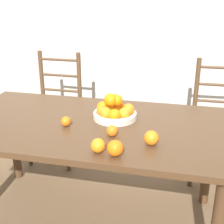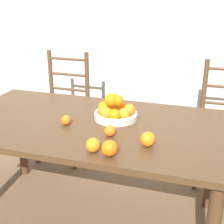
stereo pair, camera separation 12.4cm
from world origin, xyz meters
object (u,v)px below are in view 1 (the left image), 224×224
object	(u,v)px
orange_loose_1	(98,146)
orange_loose_4	(112,131)
fruit_bowl	(115,111)
chair_left	(56,110)
orange_loose_3	(151,138)
orange_loose_2	(66,121)
orange_loose_0	(115,148)
chair_right	(217,124)

from	to	relation	value
orange_loose_1	orange_loose_4	world-z (taller)	orange_loose_1
fruit_bowl	chair_left	world-z (taller)	chair_left
orange_loose_3	orange_loose_2	bearing A→B (deg)	166.07
orange_loose_1	orange_loose_2	bearing A→B (deg)	135.28
orange_loose_2	orange_loose_4	distance (m)	0.31
orange_loose_4	chair_left	size ratio (longest dim) A/B	0.06
orange_loose_2	orange_loose_4	world-z (taller)	orange_loose_4
fruit_bowl	orange_loose_3	xyz separation A→B (m)	(0.27, -0.32, -0.01)
orange_loose_3	chair_left	bearing A→B (deg)	133.94
fruit_bowl	orange_loose_3	bearing A→B (deg)	-49.52
orange_loose_2	orange_loose_3	bearing A→B (deg)	-13.93
orange_loose_2	orange_loose_0	bearing A→B (deg)	-38.09
fruit_bowl	orange_loose_0	bearing A→B (deg)	-76.97
fruit_bowl	orange_loose_4	size ratio (longest dim) A/B	4.36
orange_loose_0	chair_left	bearing A→B (deg)	124.94
orange_loose_3	chair_left	distance (m)	1.46
orange_loose_1	orange_loose_3	xyz separation A→B (m)	(0.25, 0.14, 0.00)
orange_loose_1	orange_loose_3	distance (m)	0.29
orange_loose_1	chair_right	size ratio (longest dim) A/B	0.07
orange_loose_0	orange_loose_4	size ratio (longest dim) A/B	1.28
orange_loose_1	chair_left	distance (m)	1.42
orange_loose_2	orange_loose_1	bearing A→B (deg)	-44.72
orange_loose_0	orange_loose_2	size ratio (longest dim) A/B	1.37
orange_loose_0	orange_loose_4	xyz separation A→B (m)	(-0.07, 0.22, -0.01)
orange_loose_3	fruit_bowl	bearing A→B (deg)	130.48
orange_loose_0	chair_right	bearing A→B (deg)	62.72
fruit_bowl	orange_loose_4	bearing A→B (deg)	-80.40
orange_loose_3	orange_loose_4	xyz separation A→B (m)	(-0.23, 0.06, -0.01)
orange_loose_0	fruit_bowl	bearing A→B (deg)	103.03
orange_loose_4	orange_loose_2	bearing A→B (deg)	166.18
orange_loose_1	orange_loose_4	distance (m)	0.20
orange_loose_4	orange_loose_3	bearing A→B (deg)	-14.09
orange_loose_4	chair_right	xyz separation A→B (m)	(0.68, 0.97, -0.30)
orange_loose_1	chair_right	xyz separation A→B (m)	(0.70, 1.17, -0.30)
orange_loose_1	chair_left	world-z (taller)	chair_left
orange_loose_3	orange_loose_4	bearing A→B (deg)	165.91
orange_loose_3	chair_right	size ratio (longest dim) A/B	0.08
fruit_bowl	orange_loose_4	world-z (taller)	fruit_bowl
orange_loose_2	chair_right	world-z (taller)	chair_right
fruit_bowl	orange_loose_1	xyz separation A→B (m)	(0.02, -0.46, -0.01)
fruit_bowl	orange_loose_4	xyz separation A→B (m)	(0.04, -0.26, -0.02)
orange_loose_2	orange_loose_4	size ratio (longest dim) A/B	0.93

